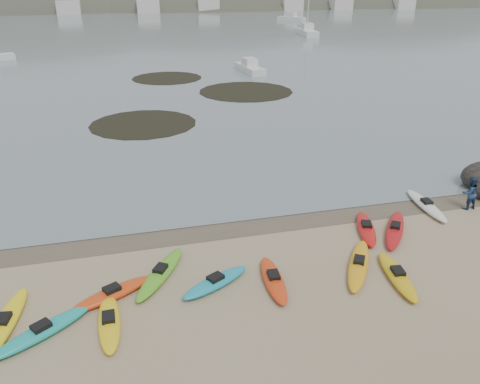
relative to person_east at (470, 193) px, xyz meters
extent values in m
plane|color=tan|center=(-10.99, 1.41, -0.83)|extent=(600.00, 600.00, 0.00)
plane|color=brown|center=(-10.99, 1.11, -0.83)|extent=(60.00, 60.00, 0.00)
ellipsoid|color=#5BB223|center=(-14.94, -2.08, -0.66)|extent=(2.50, 3.50, 0.34)
ellipsoid|color=#B61216|center=(-4.68, -1.28, -0.66)|extent=(2.76, 3.42, 0.34)
ellipsoid|color=teal|center=(-18.83, -4.35, -0.66)|extent=(3.21, 2.50, 0.34)
ellipsoid|color=gold|center=(-6.49, -4.42, -0.66)|extent=(1.21, 3.33, 0.34)
ellipsoid|color=teal|center=(-13.07, -3.16, -0.66)|extent=(2.93, 2.02, 0.34)
ellipsoid|color=red|center=(-11.00, -3.53, -0.66)|extent=(0.94, 3.06, 0.34)
ellipsoid|color=red|center=(-5.85, -0.87, -0.66)|extent=(1.73, 3.22, 0.34)
ellipsoid|color=yellow|center=(-20.03, -3.70, -0.66)|extent=(1.33, 3.89, 0.34)
ellipsoid|color=red|center=(-16.69, -2.92, -0.66)|extent=(3.02, 2.00, 0.34)
ellipsoid|color=#ECA113|center=(-7.51, -3.39, -0.66)|extent=(2.63, 3.56, 0.34)
ellipsoid|color=yellow|center=(-16.80, -4.43, -0.66)|extent=(0.76, 3.02, 0.34)
ellipsoid|color=white|center=(-1.91, 0.51, -0.66)|extent=(1.06, 3.69, 0.34)
imported|color=navy|center=(0.00, 0.00, 0.00)|extent=(0.81, 0.64, 1.67)
cylinder|color=black|center=(-14.26, 18.50, -0.81)|extent=(8.10, 8.10, 0.04)
cylinder|color=black|center=(-3.72, 27.49, -0.81)|extent=(9.23, 9.23, 0.04)
cylinder|color=black|center=(-10.50, 36.21, -0.81)|extent=(7.74, 7.74, 0.04)
cube|color=silver|center=(-0.55, 37.55, -0.40)|extent=(2.33, 6.37, 0.87)
cube|color=silver|center=(20.82, 72.85, -0.22)|extent=(3.40, 8.98, 1.23)
cube|color=silver|center=(30.22, 107.40, -0.29)|extent=(6.42, 7.56, 1.09)
ellipsoid|color=#384235|center=(-55.99, 196.41, -18.83)|extent=(220.00, 120.00, 80.00)
ellipsoid|color=#384235|center=(24.01, 191.41, -16.13)|extent=(200.00, 110.00, 68.00)
ellipsoid|color=#384235|center=(109.01, 201.41, -17.93)|extent=(230.00, 130.00, 76.00)
cube|color=beige|center=(-28.99, 146.41, 1.17)|extent=(7.00, 5.00, 4.00)
cube|color=beige|center=(-4.99, 146.41, 1.17)|extent=(7.00, 5.00, 4.00)
cube|color=beige|center=(19.01, 146.41, 1.17)|extent=(7.00, 5.00, 4.00)
cube|color=beige|center=(43.01, 146.41, 1.17)|extent=(7.00, 5.00, 4.00)
cube|color=beige|center=(67.01, 146.41, 1.17)|extent=(7.00, 5.00, 4.00)
cube|color=beige|center=(91.01, 146.41, 1.17)|extent=(7.00, 5.00, 4.00)
camera|label=1|loc=(-15.69, -16.93, 9.33)|focal=35.00mm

